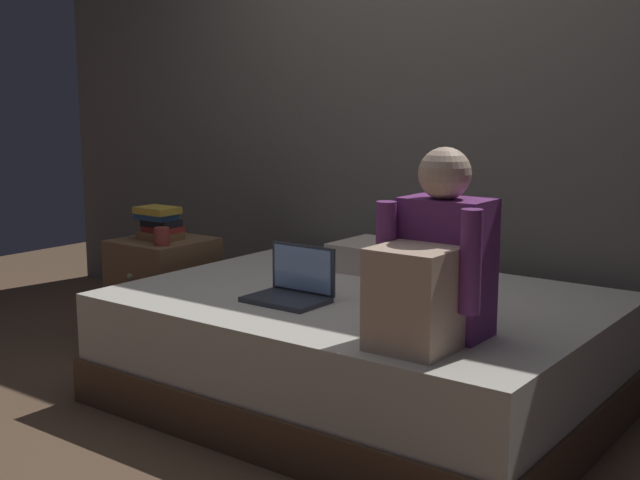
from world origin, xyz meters
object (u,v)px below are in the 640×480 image
bed (365,349)px  mug (162,236)px  person_sitting (434,268)px  pillow (394,258)px  clothes_pile (339,258)px  laptop (293,287)px  nightstand (164,292)px  book_stack (159,223)px

bed → mug: mug is taller
person_sitting → pillow: (-0.69, 0.86, -0.19)m
clothes_pile → mug: bearing=-148.5°
mug → laptop: bearing=-11.3°
person_sitting → clothes_pile: 1.27m
pillow → mug: mug is taller
mug → nightstand: bearing=137.3°
clothes_pile → pillow: bearing=11.7°
clothes_pile → nightstand: bearing=-158.9°
person_sitting → pillow: person_sitting is taller
bed → pillow: size_ratio=3.57×
pillow → mug: bearing=-153.3°
mug → clothes_pile: mug is taller
nightstand → book_stack: bearing=-128.5°
bed → laptop: 0.44m
book_stack → pillow: bearing=19.3°
pillow → mug: (-1.03, -0.52, 0.07)m
pillow → mug: size_ratio=6.22×
nightstand → person_sitting: 1.96m
laptop → bed: bearing=56.1°
pillow → nightstand: bearing=-161.0°
pillow → book_stack: 1.24m
bed → person_sitting: bearing=-36.8°
pillow → mug: 1.16m
nightstand → clothes_pile: clothes_pile is taller
book_stack → laptop: bearing=-15.2°
bed → mug: size_ratio=22.22×
person_sitting → book_stack: 1.91m
book_stack → mug: 0.18m
nightstand → mug: mug is taller
book_stack → nightstand: bearing=51.5°
clothes_pile → laptop: bearing=-69.9°
pillow → clothes_pile: (-0.28, -0.06, -0.02)m
nightstand → person_sitting: bearing=-14.0°
pillow → book_stack: book_stack is taller
mug → clothes_pile: (0.75, 0.46, -0.09)m
nightstand → person_sitting: size_ratio=0.86×
person_sitting → bed: bearing=143.2°
nightstand → book_stack: 0.37m
person_sitting → book_stack: person_sitting is taller
person_sitting → laptop: 0.77m
nightstand → pillow: 1.25m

